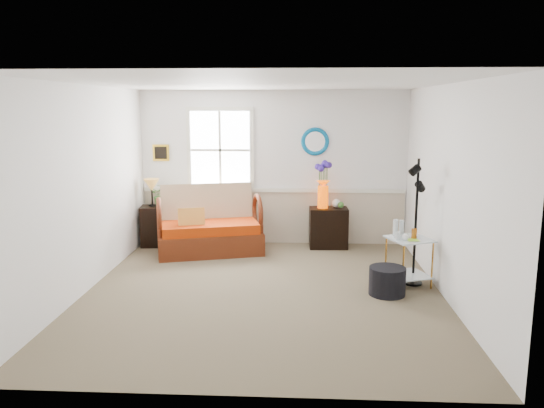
{
  "coord_description": "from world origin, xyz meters",
  "views": [
    {
      "loc": [
        0.45,
        -6.44,
        2.33
      ],
      "look_at": [
        0.08,
        0.64,
        1.02
      ],
      "focal_mm": 35.0,
      "sensor_mm": 36.0,
      "label": 1
    }
  ],
  "objects_px": {
    "floor_lamp": "(416,223)",
    "lamp_stand": "(153,226)",
    "loveseat": "(209,220)",
    "cabinet": "(328,228)",
    "ottoman": "(387,281)",
    "side_table": "(409,262)"
  },
  "relations": [
    {
      "from": "side_table",
      "to": "floor_lamp",
      "type": "relative_size",
      "value": 0.38
    },
    {
      "from": "loveseat",
      "to": "lamp_stand",
      "type": "relative_size",
      "value": 2.41
    },
    {
      "from": "loveseat",
      "to": "floor_lamp",
      "type": "distance_m",
      "value": 3.3
    },
    {
      "from": "cabinet",
      "to": "side_table",
      "type": "xyz_separation_m",
      "value": [
        0.95,
        -1.88,
        -0.02
      ]
    },
    {
      "from": "lamp_stand",
      "to": "side_table",
      "type": "height_order",
      "value": "lamp_stand"
    },
    {
      "from": "side_table",
      "to": "ottoman",
      "type": "bearing_deg",
      "value": -132.6
    },
    {
      "from": "cabinet",
      "to": "side_table",
      "type": "height_order",
      "value": "cabinet"
    },
    {
      "from": "cabinet",
      "to": "lamp_stand",
      "type": "bearing_deg",
      "value": 178.52
    },
    {
      "from": "loveseat",
      "to": "floor_lamp",
      "type": "bearing_deg",
      "value": -41.13
    },
    {
      "from": "floor_lamp",
      "to": "lamp_stand",
      "type": "bearing_deg",
      "value": 131.94
    },
    {
      "from": "cabinet",
      "to": "ottoman",
      "type": "xyz_separation_m",
      "value": [
        0.62,
        -2.24,
        -0.16
      ]
    },
    {
      "from": "loveseat",
      "to": "floor_lamp",
      "type": "height_order",
      "value": "floor_lamp"
    },
    {
      "from": "ottoman",
      "to": "loveseat",
      "type": "bearing_deg",
      "value": 144.19
    },
    {
      "from": "ottoman",
      "to": "floor_lamp",
      "type": "bearing_deg",
      "value": 45.9
    },
    {
      "from": "side_table",
      "to": "ottoman",
      "type": "relative_size",
      "value": 1.4
    },
    {
      "from": "loveseat",
      "to": "lamp_stand",
      "type": "bearing_deg",
      "value": 145.37
    },
    {
      "from": "loveseat",
      "to": "side_table",
      "type": "relative_size",
      "value": 2.56
    },
    {
      "from": "loveseat",
      "to": "ottoman",
      "type": "height_order",
      "value": "loveseat"
    },
    {
      "from": "cabinet",
      "to": "ottoman",
      "type": "bearing_deg",
      "value": -76.9
    },
    {
      "from": "cabinet",
      "to": "ottoman",
      "type": "relative_size",
      "value": 1.47
    },
    {
      "from": "side_table",
      "to": "ottoman",
      "type": "height_order",
      "value": "side_table"
    },
    {
      "from": "loveseat",
      "to": "cabinet",
      "type": "distance_m",
      "value": 1.98
    }
  ]
}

